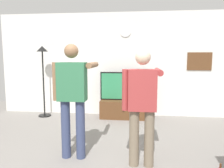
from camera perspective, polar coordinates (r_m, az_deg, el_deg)
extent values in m
plane|color=gray|center=(3.34, -3.75, -20.94)|extent=(8.40, 8.40, 0.00)
cube|color=silver|center=(5.87, 1.34, 5.08)|extent=(6.40, 0.10, 2.70)
cube|color=brown|center=(5.66, 3.19, -6.50)|extent=(1.21, 0.49, 0.45)
sphere|color=black|center=(5.41, 3.03, -6.92)|extent=(0.04, 0.04, 0.04)
cube|color=black|center=(5.60, 3.27, -0.55)|extent=(1.24, 0.06, 0.72)
cube|color=#338C59|center=(5.57, 3.25, -0.60)|extent=(1.18, 0.01, 0.66)
cylinder|color=white|center=(5.82, 3.51, 13.45)|extent=(0.28, 0.03, 0.28)
cube|color=brown|center=(5.99, 21.75, 5.50)|extent=(0.60, 0.04, 0.45)
cylinder|color=black|center=(6.12, -17.06, -7.81)|extent=(0.32, 0.32, 0.03)
cylinder|color=black|center=(5.96, -17.36, 0.06)|extent=(0.04, 0.04, 1.66)
cone|color=black|center=(5.92, -17.69, 8.72)|extent=(0.28, 0.28, 0.14)
cylinder|color=#384266|center=(3.54, -11.91, -11.38)|extent=(0.14, 0.14, 0.91)
cylinder|color=#384266|center=(3.47, -8.19, -11.65)|extent=(0.14, 0.14, 0.91)
cube|color=#33724C|center=(3.34, -10.35, 0.62)|extent=(0.42, 0.22, 0.58)
sphere|color=#8C6647|center=(3.32, -10.53, 8.41)|extent=(0.21, 0.21, 0.21)
cylinder|color=#8C6647|center=(3.42, -14.46, 0.63)|extent=(0.09, 0.09, 0.58)
cylinder|color=#8C6647|center=(3.54, -5.07, 4.94)|extent=(0.09, 0.58, 0.09)
cube|color=white|center=(3.85, -4.10, 5.14)|extent=(0.04, 0.12, 0.04)
cylinder|color=#7A6B56|center=(3.25, 5.75, -13.76)|extent=(0.14, 0.14, 0.82)
cylinder|color=#7A6B56|center=(3.26, 9.62, -13.79)|extent=(0.14, 0.14, 0.82)
cube|color=#A53838|center=(3.07, 7.91, -1.55)|extent=(0.39, 0.22, 0.57)
sphere|color=beige|center=(3.04, 8.06, 6.89)|extent=(0.21, 0.21, 0.21)
cylinder|color=#A53838|center=(3.08, 3.44, -1.56)|extent=(0.09, 0.09, 0.58)
cylinder|color=#A53838|center=(3.35, 11.98, 3.15)|extent=(0.09, 0.58, 0.09)
cube|color=white|center=(3.67, 11.52, 3.51)|extent=(0.04, 0.12, 0.04)
cylinder|color=#4C2814|center=(3.04, 26.35, -18.61)|extent=(0.02, 0.02, 0.07)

